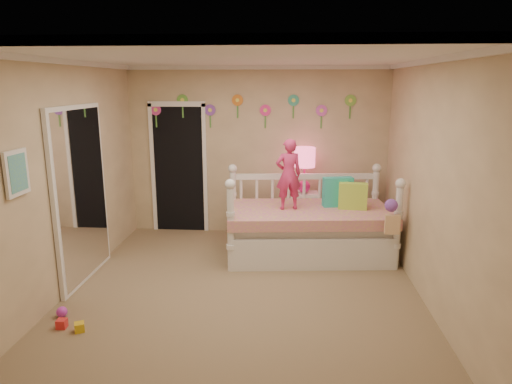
# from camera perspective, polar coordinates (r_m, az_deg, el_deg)

# --- Properties ---
(floor) EXTENTS (4.00, 4.50, 0.01)m
(floor) POSITION_cam_1_polar(r_m,az_deg,el_deg) (5.36, -1.57, -12.49)
(floor) COLOR #7F684C
(floor) RESTS_ON ground
(ceiling) EXTENTS (4.00, 4.50, 0.01)m
(ceiling) POSITION_cam_1_polar(r_m,az_deg,el_deg) (4.82, -1.78, 16.50)
(ceiling) COLOR white
(ceiling) RESTS_ON floor
(back_wall) EXTENTS (4.00, 0.01, 2.60)m
(back_wall) POSITION_cam_1_polar(r_m,az_deg,el_deg) (7.14, 0.16, 5.04)
(back_wall) COLOR tan
(back_wall) RESTS_ON floor
(left_wall) EXTENTS (0.01, 4.50, 2.60)m
(left_wall) POSITION_cam_1_polar(r_m,az_deg,el_deg) (5.50, -22.88, 1.45)
(left_wall) COLOR tan
(left_wall) RESTS_ON floor
(right_wall) EXTENTS (0.01, 4.50, 2.60)m
(right_wall) POSITION_cam_1_polar(r_m,az_deg,el_deg) (5.13, 21.16, 0.80)
(right_wall) COLOR tan
(right_wall) RESTS_ON floor
(crown_molding) EXTENTS (4.00, 4.50, 0.06)m
(crown_molding) POSITION_cam_1_polar(r_m,az_deg,el_deg) (4.82, -1.77, 16.15)
(crown_molding) COLOR white
(crown_molding) RESTS_ON ceiling
(daybed) EXTENTS (2.34, 1.41, 1.21)m
(daybed) POSITION_cam_1_polar(r_m,az_deg,el_deg) (6.31, 6.62, -2.61)
(daybed) COLOR white
(daybed) RESTS_ON floor
(pillow_turquoise) EXTENTS (0.43, 0.22, 0.41)m
(pillow_turquoise) POSITION_cam_1_polar(r_m,az_deg,el_deg) (6.40, 10.16, 0.02)
(pillow_turquoise) COLOR #24B79E
(pillow_turquoise) RESTS_ON daybed
(pillow_lime) EXTENTS (0.39, 0.18, 0.36)m
(pillow_lime) POSITION_cam_1_polar(r_m,az_deg,el_deg) (6.30, 12.00, -0.50)
(pillow_lime) COLOR #AFDC43
(pillow_lime) RESTS_ON daybed
(child) EXTENTS (0.39, 0.30, 0.96)m
(child) POSITION_cam_1_polar(r_m,az_deg,el_deg) (6.11, 4.08, 2.20)
(child) COLOR #D8316C
(child) RESTS_ON daybed
(nightstand) EXTENTS (0.46, 0.36, 0.72)m
(nightstand) POSITION_cam_1_polar(r_m,az_deg,el_deg) (7.07, 5.92, -2.92)
(nightstand) COLOR white
(nightstand) RESTS_ON floor
(table_lamp) EXTENTS (0.31, 0.31, 0.69)m
(table_lamp) POSITION_cam_1_polar(r_m,az_deg,el_deg) (6.88, 6.09, 3.64)
(table_lamp) COLOR #E71E83
(table_lamp) RESTS_ON nightstand
(closet_doorway) EXTENTS (0.90, 0.04, 2.07)m
(closet_doorway) POSITION_cam_1_polar(r_m,az_deg,el_deg) (7.36, -9.62, 3.02)
(closet_doorway) COLOR black
(closet_doorway) RESTS_ON back_wall
(flower_decals) EXTENTS (3.40, 0.02, 0.50)m
(flower_decals) POSITION_cam_1_polar(r_m,az_deg,el_deg) (7.07, -0.58, 10.18)
(flower_decals) COLOR #B2668C
(flower_decals) RESTS_ON back_wall
(mirror_closet) EXTENTS (0.07, 1.30, 2.10)m
(mirror_closet) POSITION_cam_1_polar(r_m,az_deg,el_deg) (5.80, -20.99, -0.34)
(mirror_closet) COLOR white
(mirror_closet) RESTS_ON left_wall
(wall_picture) EXTENTS (0.05, 0.34, 0.42)m
(wall_picture) POSITION_cam_1_polar(r_m,az_deg,el_deg) (4.67, -27.74, 2.13)
(wall_picture) COLOR white
(wall_picture) RESTS_ON left_wall
(hanging_bag) EXTENTS (0.20, 0.16, 0.36)m
(hanging_bag) POSITION_cam_1_polar(r_m,az_deg,el_deg) (5.83, 16.48, -3.09)
(hanging_bag) COLOR beige
(hanging_bag) RESTS_ON daybed
(toy_scatter) EXTENTS (1.22, 1.50, 0.11)m
(toy_scatter) POSITION_cam_1_polar(r_m,az_deg,el_deg) (5.11, -23.19, -14.34)
(toy_scatter) COLOR #996666
(toy_scatter) RESTS_ON floor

